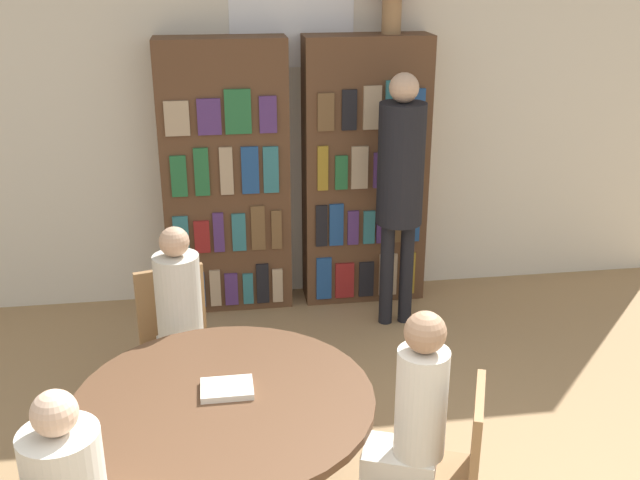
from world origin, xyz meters
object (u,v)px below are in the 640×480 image
at_px(seated_reader_right, 408,427).
at_px(bookshelf_right, 365,173).
at_px(seated_reader_left, 182,321).
at_px(bookshelf_left, 226,179).
at_px(librarian_standing, 401,174).
at_px(chair_left_side, 177,337).
at_px(chair_far_side, 449,469).
at_px(reading_table, 225,416).

bearing_deg(seated_reader_right, bookshelf_right, 14.03).
bearing_deg(seated_reader_right, seated_reader_left, 62.91).
relative_size(bookshelf_left, seated_reader_left, 1.66).
height_order(seated_reader_right, librarian_standing, librarian_standing).
relative_size(chair_left_side, seated_reader_left, 0.73).
bearing_deg(seated_reader_right, librarian_standing, 8.73).
bearing_deg(chair_left_side, bookshelf_right, -148.28).
bearing_deg(chair_far_side, bookshelf_right, 17.72).
height_order(chair_left_side, chair_far_side, same).
bearing_deg(librarian_standing, chair_left_side, -148.37).
relative_size(bookshelf_right, seated_reader_left, 1.66).
distance_m(bookshelf_left, seated_reader_right, 2.86).
distance_m(chair_left_side, chair_far_side, 1.83).
bearing_deg(reading_table, librarian_standing, 56.37).
xyz_separation_m(bookshelf_right, chair_left_side, (-1.40, -1.46, -0.51)).
bearing_deg(chair_far_side, reading_table, 90.00).
xyz_separation_m(bookshelf_left, librarian_standing, (1.20, -0.50, 0.13)).
xyz_separation_m(reading_table, chair_far_side, (0.95, -0.38, -0.11)).
height_order(reading_table, librarian_standing, librarian_standing).
bearing_deg(seated_reader_left, chair_left_side, -90.00).
xyz_separation_m(reading_table, librarian_standing, (1.30, 1.95, 0.53)).
xyz_separation_m(bookshelf_left, chair_left_side, (-0.35, -1.46, -0.51)).
bearing_deg(librarian_standing, bookshelf_right, 106.55).
bearing_deg(chair_far_side, bookshelf_left, 38.49).
bearing_deg(bookshelf_right, bookshelf_left, 179.98).
distance_m(chair_far_side, librarian_standing, 2.44).
bearing_deg(reading_table, chair_left_side, 104.36).
xyz_separation_m(chair_far_side, librarian_standing, (0.34, 2.33, 0.64)).
xyz_separation_m(seated_reader_right, librarian_standing, (0.52, 2.26, 0.46)).
xyz_separation_m(bookshelf_left, chair_far_side, (0.86, -2.83, -0.51)).
xyz_separation_m(bookshelf_left, seated_reader_right, (0.68, -2.76, -0.33)).
distance_m(reading_table, chair_left_side, 1.03).
bearing_deg(reading_table, bookshelf_right, 64.90).
bearing_deg(chair_far_side, seated_reader_left, 65.86).
bearing_deg(seated_reader_right, chair_left_side, 60.06).
relative_size(chair_left_side, seated_reader_right, 0.72).
height_order(bookshelf_left, bookshelf_right, same).
bearing_deg(bookshelf_left, librarian_standing, -22.68).
distance_m(chair_left_side, seated_reader_right, 1.68).
relative_size(bookshelf_left, bookshelf_right, 1.00).
xyz_separation_m(bookshelf_right, librarian_standing, (0.15, -0.50, 0.13)).
bearing_deg(librarian_standing, chair_far_side, -98.38).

